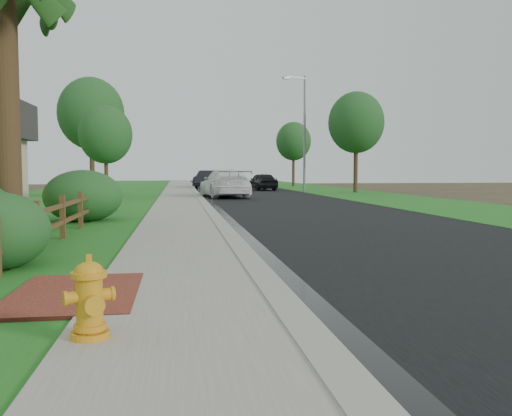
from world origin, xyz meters
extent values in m
plane|color=#39311F|center=(0.00, 0.00, 0.00)|extent=(120.00, 120.00, 0.00)
cube|color=black|center=(4.60, 35.00, 0.01)|extent=(8.00, 90.00, 0.02)
cube|color=gray|center=(0.40, 35.00, 0.06)|extent=(0.40, 90.00, 0.12)
cube|color=black|center=(0.75, 35.00, 0.02)|extent=(0.50, 90.00, 0.00)
cube|color=gray|center=(-0.90, 35.00, 0.05)|extent=(2.20, 90.00, 0.10)
cube|color=#1B601C|center=(-2.80, 35.00, 0.03)|extent=(1.60, 90.00, 0.06)
cube|color=#1B601C|center=(-8.00, 35.00, 0.02)|extent=(9.00, 90.00, 0.04)
cube|color=#1B601C|center=(11.50, 35.00, 0.02)|extent=(6.00, 90.00, 0.04)
cube|color=maroon|center=(-2.20, -1.00, 0.06)|extent=(1.60, 2.40, 0.11)
cube|color=#472B17|center=(-3.60, 2.80, 0.55)|extent=(0.12, 0.12, 1.10)
cube|color=#472B17|center=(-3.60, 5.20, 0.55)|extent=(0.12, 0.12, 1.10)
cube|color=#472B17|center=(-3.60, 7.60, 0.55)|extent=(0.12, 0.12, 1.10)
cube|color=#472B17|center=(-3.60, 10.00, 0.55)|extent=(0.12, 0.12, 1.10)
cube|color=#472B17|center=(-3.60, 12.40, 0.55)|extent=(0.12, 0.12, 1.10)
cube|color=#472B17|center=(-3.60, 14.80, 0.55)|extent=(0.12, 0.12, 1.10)
cube|color=#472B17|center=(-3.60, 1.60, 0.45)|extent=(0.08, 2.35, 0.10)
cube|color=#472B17|center=(-3.60, 1.60, 0.85)|extent=(0.08, 2.35, 0.10)
cube|color=#472B17|center=(-3.60, 4.00, 0.45)|extent=(0.08, 2.35, 0.10)
cube|color=#472B17|center=(-3.60, 4.00, 0.85)|extent=(0.08, 2.35, 0.10)
cube|color=#472B17|center=(-3.60, 6.40, 0.45)|extent=(0.08, 2.35, 0.10)
cube|color=#472B17|center=(-3.60, 6.40, 0.85)|extent=(0.08, 2.35, 0.10)
cube|color=#472B17|center=(-3.60, 8.80, 0.45)|extent=(0.08, 2.35, 0.10)
cube|color=#472B17|center=(-3.60, 8.80, 0.85)|extent=(0.08, 2.35, 0.10)
cube|color=#472B17|center=(-3.60, 11.20, 0.45)|extent=(0.08, 2.35, 0.10)
cube|color=#472B17|center=(-3.60, 11.20, 0.85)|extent=(0.08, 2.35, 0.10)
cube|color=#472B17|center=(-3.60, 13.60, 0.45)|extent=(0.08, 2.35, 0.10)
cube|color=#472B17|center=(-3.60, 13.60, 0.85)|extent=(0.08, 2.35, 0.10)
cylinder|color=#392C17|center=(-4.30, 3.50, 2.75)|extent=(0.52, 0.52, 5.50)
cylinder|color=gold|center=(-1.70, -3.00, 0.13)|extent=(0.37, 0.37, 0.07)
cylinder|color=gold|center=(-1.70, -3.00, 0.43)|extent=(0.25, 0.25, 0.56)
cylinder|color=gold|center=(-1.70, -3.00, 0.21)|extent=(0.30, 0.30, 0.05)
cylinder|color=gold|center=(-1.70, -3.00, 0.71)|extent=(0.34, 0.34, 0.05)
ellipsoid|color=gold|center=(-1.70, -3.00, 0.73)|extent=(0.27, 0.27, 0.20)
cylinder|color=gold|center=(-1.70, -3.00, 0.86)|extent=(0.06, 0.06, 0.08)
cylinder|color=gold|center=(-1.64, -3.15, 0.46)|extent=(0.20, 0.18, 0.16)
cylinder|color=gold|center=(-1.87, -3.06, 0.50)|extent=(0.18, 0.17, 0.13)
cylinder|color=gold|center=(-1.53, -2.94, 0.50)|extent=(0.18, 0.17, 0.13)
imported|color=white|center=(2.00, 25.14, 0.87)|extent=(3.06, 6.11, 1.70)
imported|color=black|center=(6.13, 36.74, 0.74)|extent=(2.36, 4.47, 1.45)
imported|color=black|center=(2.00, 43.71, 0.85)|extent=(3.15, 5.31, 1.65)
cylinder|color=slate|center=(8.70, 32.24, 4.40)|extent=(0.18, 0.18, 8.80)
cube|color=slate|center=(7.97, 31.96, 8.60)|extent=(1.68, 0.74, 0.12)
cube|color=slate|center=(7.15, 31.64, 8.50)|extent=(0.58, 0.39, 0.18)
ellipsoid|color=#1C4E25|center=(-3.90, 9.89, 0.85)|extent=(2.54, 2.54, 1.70)
cylinder|color=#392C17|center=(-4.98, 24.15, 1.64)|extent=(0.22, 0.22, 3.28)
ellipsoid|color=#1C4E25|center=(-4.98, 24.15, 3.74)|extent=(3.06, 3.06, 3.37)
cylinder|color=#392C17|center=(-6.76, 30.73, 2.45)|extent=(0.34, 0.34, 4.90)
ellipsoid|color=#1C4E25|center=(-6.76, 30.73, 5.60)|extent=(4.52, 4.52, 4.97)
cylinder|color=#392C17|center=(12.22, 30.62, 2.28)|extent=(0.31, 0.31, 4.56)
ellipsoid|color=#1C4E25|center=(12.22, 30.62, 5.21)|extent=(4.12, 4.12, 4.54)
cylinder|color=#392C17|center=(10.97, 46.72, 2.04)|extent=(0.28, 0.28, 4.08)
ellipsoid|color=#1C4E25|center=(10.97, 46.72, 4.66)|extent=(3.60, 3.60, 3.97)
camera|label=1|loc=(-0.86, -8.21, 1.69)|focal=38.00mm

